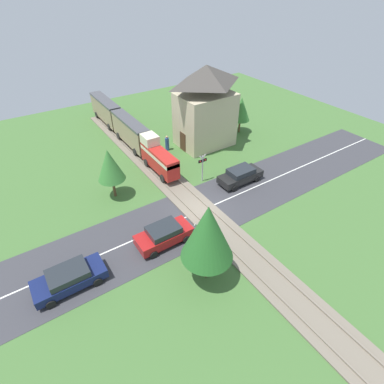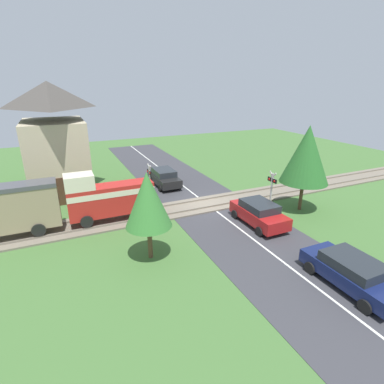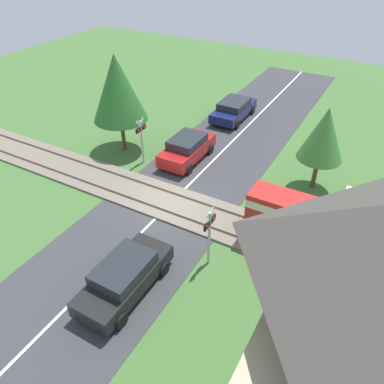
# 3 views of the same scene
# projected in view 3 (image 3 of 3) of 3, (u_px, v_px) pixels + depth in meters

# --- Properties ---
(ground_plane) EXTENTS (60.00, 60.00, 0.00)m
(ground_plane) POSITION_uv_depth(u_px,v_px,m) (170.00, 204.00, 19.24)
(ground_plane) COLOR #426B33
(road_surface) EXTENTS (48.00, 6.40, 0.02)m
(road_surface) POSITION_uv_depth(u_px,v_px,m) (170.00, 204.00, 19.23)
(road_surface) COLOR #38383D
(road_surface) RESTS_ON ground_plane
(track_bed) EXTENTS (2.80, 48.00, 0.24)m
(track_bed) POSITION_uv_depth(u_px,v_px,m) (170.00, 203.00, 19.20)
(track_bed) COLOR #756B5B
(track_bed) RESTS_ON ground_plane
(car_near_crossing) EXTENTS (4.13, 1.97, 1.52)m
(car_near_crossing) POSITION_uv_depth(u_px,v_px,m) (187.00, 148.00, 22.34)
(car_near_crossing) COLOR #A81919
(car_near_crossing) RESTS_ON ground_plane
(car_far_side) EXTENTS (4.31, 1.91, 1.47)m
(car_far_side) POSITION_uv_depth(u_px,v_px,m) (125.00, 276.00, 14.28)
(car_far_side) COLOR black
(car_far_side) RESTS_ON ground_plane
(car_behind_queue) EXTENTS (4.40, 2.06, 1.39)m
(car_behind_queue) POSITION_uv_depth(u_px,v_px,m) (234.00, 109.00, 27.18)
(car_behind_queue) COLOR #141E4C
(car_behind_queue) RESTS_ON ground_plane
(crossing_signal_west_approach) EXTENTS (0.90, 0.18, 2.84)m
(crossing_signal_west_approach) POSITION_uv_depth(u_px,v_px,m) (141.00, 135.00, 21.48)
(crossing_signal_west_approach) COLOR #B7B7B7
(crossing_signal_west_approach) RESTS_ON ground_plane
(crossing_signal_east_approach) EXTENTS (0.90, 0.18, 2.84)m
(crossing_signal_east_approach) POSITION_uv_depth(u_px,v_px,m) (209.00, 230.00, 14.84)
(crossing_signal_east_approach) COLOR #B7B7B7
(crossing_signal_east_approach) RESTS_ON ground_plane
(station_building) EXTENTS (6.26, 4.76, 8.67)m
(station_building) POSITION_uv_depth(u_px,v_px,m) (372.00, 367.00, 7.78)
(station_building) COLOR #C6B793
(station_building) RESTS_ON ground_plane
(tree_roadside_hedge) EXTENTS (2.32, 2.32, 4.60)m
(tree_roadside_hedge) POSITION_uv_depth(u_px,v_px,m) (324.00, 134.00, 18.62)
(tree_roadside_hedge) COLOR brown
(tree_roadside_hedge) RESTS_ON ground_plane
(tree_beyond_track) EXTENTS (3.25, 3.25, 5.95)m
(tree_beyond_track) POSITION_uv_depth(u_px,v_px,m) (118.00, 88.00, 21.58)
(tree_beyond_track) COLOR brown
(tree_beyond_track) RESTS_ON ground_plane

